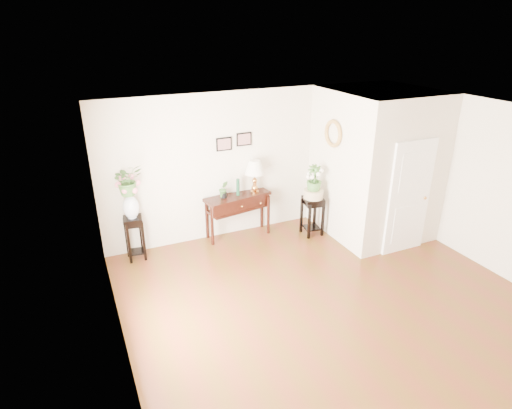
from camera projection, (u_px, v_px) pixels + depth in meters
floor at (329, 300)px, 6.56m from camera, size 6.00×5.50×0.02m
ceiling at (344, 118)px, 5.45m from camera, size 6.00×5.50×0.02m
wall_back at (256, 163)px, 8.30m from camera, size 6.00×0.02×2.80m
wall_left at (115, 263)px, 4.87m from camera, size 0.02×5.50×2.80m
wall_right at (487, 186)px, 7.13m from camera, size 0.02×5.50×2.80m
partition at (375, 163)px, 8.28m from camera, size 1.80×1.95×2.80m
door at (409, 198)px, 7.58m from camera, size 0.90×0.05×2.10m
art_print_left at (224, 144)px, 7.86m from camera, size 0.30×0.02×0.25m
art_print_right at (244, 139)px, 7.99m from camera, size 0.30×0.02×0.25m
wall_ornament at (333, 134)px, 7.77m from camera, size 0.07×0.51×0.51m
console_table at (238, 216)px, 8.36m from camera, size 1.35×0.64×0.86m
table_lamp at (255, 175)px, 8.19m from camera, size 0.42×0.42×0.66m
green_vase at (238, 187)px, 8.13m from camera, size 0.08×0.08×0.33m
potted_plant at (224, 190)px, 8.02m from camera, size 0.19×0.16×0.32m
plant_stand_a at (135, 238)px, 7.55m from camera, size 0.36×0.36×0.81m
porcelain_vase at (131, 206)px, 7.30m from camera, size 0.29×0.29×0.48m
lily_arrangement at (128, 181)px, 7.13m from camera, size 0.59×0.55×0.54m
plant_stand_b at (312, 216)px, 8.44m from camera, size 0.42×0.42×0.78m
ceramic_bowl at (313, 194)px, 8.26m from camera, size 0.49×0.49×0.17m
narcissus at (314, 179)px, 8.13m from camera, size 0.34×0.34×0.54m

